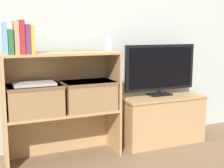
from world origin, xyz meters
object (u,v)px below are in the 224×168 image
at_px(storage_basket_left, 35,99).
at_px(storage_basket_right, 89,94).
at_px(book_forest, 10,42).
at_px(book_plum, 27,39).
at_px(tv_stand, 159,118).
at_px(laptop, 34,84).
at_px(book_tan, 16,38).
at_px(book_mustard, 32,40).
at_px(baby_monitor, 108,45).
at_px(tv, 160,68).
at_px(book_skyblue, 5,38).
at_px(book_crimson, 21,37).

bearing_deg(storage_basket_left, storage_basket_right, 0.00).
height_order(book_forest, book_plum, book_plum).
bearing_deg(tv_stand, laptop, -176.82).
distance_m(book_tan, laptop, 0.39).
bearing_deg(laptop, tv_stand, 3.18).
xyz_separation_m(book_mustard, baby_monitor, (0.66, 0.07, -0.05)).
distance_m(tv, storage_basket_right, 0.78).
bearing_deg(book_skyblue, book_tan, 0.00).
relative_size(book_tan, book_mustard, 1.13).
distance_m(tv_stand, book_crimson, 1.54).
xyz_separation_m(tv_stand, book_crimson, (-1.31, -0.12, 0.81)).
bearing_deg(book_mustard, tv, 5.42).
distance_m(tv, book_plum, 1.31).
relative_size(baby_monitor, storage_basket_left, 0.31).
bearing_deg(storage_basket_left, baby_monitor, 1.32).
xyz_separation_m(tv, baby_monitor, (-0.57, -0.05, 0.24)).
distance_m(book_mustard, baby_monitor, 0.67).
bearing_deg(book_forest, storage_basket_right, 4.59).
xyz_separation_m(book_crimson, book_mustard, (0.07, 0.00, -0.02)).
bearing_deg(tv, baby_monitor, -174.85).
distance_m(tv_stand, book_skyblue, 1.64).
height_order(book_tan, book_mustard, book_tan).
height_order(book_skyblue, book_forest, book_skyblue).
relative_size(tv, storage_basket_right, 1.71).
height_order(book_crimson, baby_monitor, book_crimson).
distance_m(book_skyblue, book_crimson, 0.12).
relative_size(tv, book_plum, 3.36).
height_order(tv_stand, storage_basket_left, storage_basket_left).
height_order(book_forest, baby_monitor, book_forest).
relative_size(book_plum, storage_basket_left, 0.51).
height_order(book_skyblue, laptop, book_skyblue).
bearing_deg(book_tan, tv, 4.96).
xyz_separation_m(tv, laptop, (-1.22, -0.07, -0.06)).
xyz_separation_m(book_plum, laptop, (0.05, 0.05, -0.35)).
bearing_deg(tv, storage_basket_left, -176.89).
bearing_deg(tv_stand, tv, -90.00).
bearing_deg(book_mustard, storage_basket_left, 77.05).
bearing_deg(book_plum, laptop, 48.04).
distance_m(tv, book_crimson, 1.35).
height_order(book_tan, baby_monitor, book_tan).
xyz_separation_m(tv_stand, book_tan, (-1.35, -0.12, 0.80)).
height_order(book_skyblue, book_tan, book_tan).
bearing_deg(storage_basket_right, tv_stand, 5.11).
height_order(tv, book_tan, book_tan).
height_order(book_forest, storage_basket_left, book_forest).
distance_m(tv, book_mustard, 1.27).
distance_m(book_skyblue, book_plum, 0.16).
distance_m(book_tan, baby_monitor, 0.78).
distance_m(book_forest, book_plum, 0.12).
relative_size(tv_stand, tv, 1.11).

